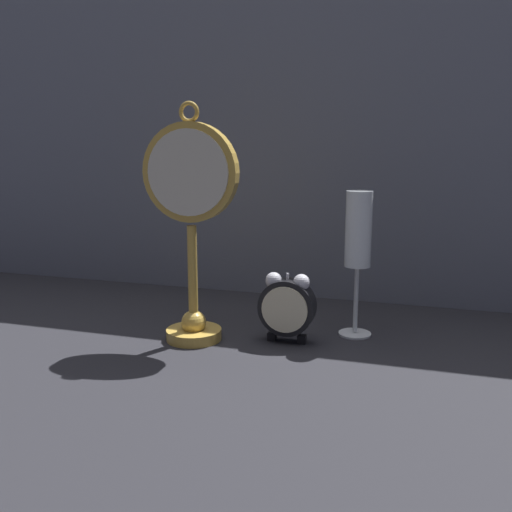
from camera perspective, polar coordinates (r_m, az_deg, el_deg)
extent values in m
plane|color=#232328|center=(0.80, -1.71, -9.76)|extent=(4.00, 4.00, 0.00)
cube|color=slate|center=(1.06, 4.00, 11.30)|extent=(1.77, 0.01, 0.58)
cylinder|color=gold|center=(0.86, -6.22, -7.77)|extent=(0.08, 0.08, 0.02)
sphere|color=gold|center=(0.85, -6.25, -6.63)|extent=(0.04, 0.04, 0.04)
cylinder|color=gold|center=(0.84, -6.35, -2.22)|extent=(0.01, 0.01, 0.16)
cylinder|color=gold|center=(0.81, -6.58, 8.31)|extent=(0.14, 0.02, 0.14)
cylinder|color=beige|center=(0.80, -6.87, 8.27)|extent=(0.12, 0.00, 0.12)
torus|color=gold|center=(0.81, -6.72, 14.11)|extent=(0.03, 0.01, 0.03)
cube|color=black|center=(0.85, 1.61, -8.01)|extent=(0.01, 0.01, 0.01)
cube|color=black|center=(0.84, 4.61, -8.29)|extent=(0.01, 0.01, 0.01)
cylinder|color=black|center=(0.83, 3.14, -5.09)|extent=(0.08, 0.03, 0.08)
cylinder|color=beige|center=(0.82, 2.86, -5.41)|extent=(0.07, 0.00, 0.07)
sphere|color=silver|center=(0.83, 1.78, -2.47)|extent=(0.02, 0.02, 0.02)
sphere|color=silver|center=(0.82, 4.57, -2.66)|extent=(0.02, 0.02, 0.02)
cylinder|color=silver|center=(0.82, 3.17, -2.23)|extent=(0.00, 0.00, 0.01)
cylinder|color=silver|center=(0.89, 9.85, -7.57)|extent=(0.05, 0.05, 0.01)
cylinder|color=silver|center=(0.87, 9.97, -4.26)|extent=(0.01, 0.01, 0.10)
cylinder|color=white|center=(0.85, 10.21, 2.66)|extent=(0.04, 0.04, 0.11)
cylinder|color=#DBC675|center=(0.85, 10.17, 1.36)|extent=(0.03, 0.03, 0.07)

